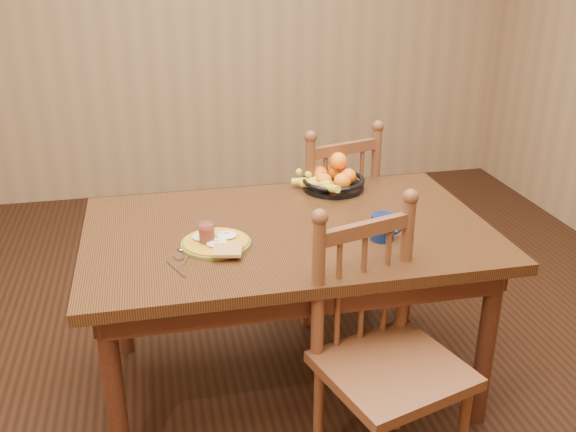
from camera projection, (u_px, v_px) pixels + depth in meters
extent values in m
cube|color=black|center=(288.00, 382.00, 2.85)|extent=(4.50, 5.00, 0.01)
cube|color=#846242|center=(213.00, 10.00, 4.57)|extent=(4.50, 0.01, 2.70)
cube|color=black|center=(288.00, 233.00, 2.56)|extent=(1.60, 1.00, 0.04)
cube|color=black|center=(269.00, 210.00, 2.97)|extent=(1.40, 0.04, 0.10)
cube|color=black|center=(314.00, 301.00, 2.22)|extent=(1.40, 0.04, 0.10)
cube|color=black|center=(453.00, 233.00, 2.73)|extent=(0.04, 0.84, 0.10)
cube|color=black|center=(104.00, 267.00, 2.45)|extent=(0.04, 0.84, 0.10)
cylinder|color=black|center=(115.00, 396.00, 2.22)|extent=(0.07, 0.07, 0.70)
cylinder|color=black|center=(486.00, 346.00, 2.49)|extent=(0.07, 0.07, 0.70)
cylinder|color=black|center=(120.00, 285.00, 2.93)|extent=(0.07, 0.07, 0.70)
cylinder|color=black|center=(407.00, 256.00, 3.21)|extent=(0.07, 0.07, 0.70)
cube|color=#4F2D17|center=(321.00, 223.00, 3.32)|extent=(0.56, 0.54, 0.04)
cylinder|color=#4F2D17|center=(332.00, 244.00, 3.63)|extent=(0.04, 0.04, 0.44)
cylinder|color=#4F2D17|center=(274.00, 259.00, 3.47)|extent=(0.04, 0.04, 0.44)
cylinder|color=#4F2D17|center=(367.00, 270.00, 3.35)|extent=(0.04, 0.04, 0.44)
cylinder|color=#4F2D17|center=(306.00, 286.00, 3.19)|extent=(0.04, 0.04, 0.44)
cylinder|color=#4F2D17|center=(375.00, 179.00, 3.13)|extent=(0.05, 0.05, 0.53)
cylinder|color=#4F2D17|center=(310.00, 192.00, 2.97)|extent=(0.05, 0.05, 0.53)
cylinder|color=#4F2D17|center=(343.00, 196.00, 3.07)|extent=(0.02, 0.02, 0.41)
cube|color=#4F2D17|center=(345.00, 148.00, 2.98)|extent=(0.36, 0.13, 0.05)
cube|color=#4F2D17|center=(393.00, 370.00, 2.18)|extent=(0.55, 0.54, 0.04)
cylinder|color=#4F2D17|center=(318.00, 414.00, 2.33)|extent=(0.04, 0.04, 0.44)
cylinder|color=#4F2D17|center=(399.00, 383.00, 2.49)|extent=(0.04, 0.04, 0.44)
cylinder|color=#4F2D17|center=(318.00, 290.00, 2.15)|extent=(0.04, 0.04, 0.53)
cylinder|color=#4F2D17|center=(405.00, 265.00, 2.31)|extent=(0.04, 0.04, 0.53)
cylinder|color=#4F2D17|center=(363.00, 290.00, 2.25)|extent=(0.02, 0.02, 0.41)
cube|color=#4F2D17|center=(366.00, 229.00, 2.16)|extent=(0.36, 0.13, 0.05)
cylinder|color=#59601E|center=(216.00, 244.00, 2.41)|extent=(0.26, 0.26, 0.01)
cylinder|color=#BE7C18|center=(216.00, 242.00, 2.40)|extent=(0.24, 0.24, 0.01)
ellipsoid|color=silver|center=(203.00, 236.00, 2.42)|extent=(0.08, 0.08, 0.01)
cube|color=#F2E08C|center=(203.00, 234.00, 2.42)|extent=(0.02, 0.02, 0.01)
ellipsoid|color=silver|center=(227.00, 235.00, 2.43)|extent=(0.08, 0.08, 0.01)
cube|color=#F2E08C|center=(227.00, 232.00, 2.43)|extent=(0.02, 0.02, 0.01)
ellipsoid|color=silver|center=(217.00, 243.00, 2.37)|extent=(0.08, 0.08, 0.01)
cube|color=#F2E08C|center=(217.00, 240.00, 2.37)|extent=(0.02, 0.02, 0.01)
cube|color=brown|center=(227.00, 250.00, 2.31)|extent=(0.12, 0.12, 0.01)
cube|color=silver|center=(176.00, 268.00, 2.23)|extent=(0.07, 0.14, 0.00)
cube|color=silver|center=(178.00, 257.00, 2.31)|extent=(0.04, 0.05, 0.00)
cube|color=silver|center=(187.00, 257.00, 2.31)|extent=(0.05, 0.12, 0.00)
ellipsoid|color=silver|center=(182.00, 248.00, 2.37)|extent=(0.03, 0.04, 0.01)
cylinder|color=#0A1639|center=(382.00, 227.00, 2.44)|extent=(0.09, 0.09, 0.10)
torus|color=#0A1639|center=(395.00, 226.00, 2.45)|extent=(0.07, 0.03, 0.07)
cylinder|color=black|center=(383.00, 216.00, 2.42)|extent=(0.08, 0.08, 0.00)
cylinder|color=silver|center=(207.00, 235.00, 2.38)|extent=(0.06, 0.06, 0.09)
cylinder|color=maroon|center=(207.00, 237.00, 2.39)|extent=(0.05, 0.05, 0.07)
cylinder|color=black|center=(333.00, 187.00, 2.95)|extent=(0.28, 0.28, 0.02)
torus|color=black|center=(333.00, 180.00, 2.94)|extent=(0.29, 0.29, 0.02)
cylinder|color=black|center=(333.00, 189.00, 2.95)|extent=(0.10, 0.10, 0.01)
sphere|color=orange|center=(348.00, 176.00, 2.95)|extent=(0.07, 0.07, 0.07)
sphere|color=orange|center=(334.00, 172.00, 3.00)|extent=(0.08, 0.08, 0.08)
sphere|color=orange|center=(319.00, 174.00, 2.96)|extent=(0.08, 0.08, 0.08)
sphere|color=orange|center=(324.00, 181.00, 2.88)|extent=(0.07, 0.07, 0.07)
sphere|color=orange|center=(342.00, 181.00, 2.88)|extent=(0.08, 0.08, 0.08)
sphere|color=orange|center=(338.00, 161.00, 2.94)|extent=(0.08, 0.08, 0.08)
cylinder|color=yellow|center=(317.00, 184.00, 2.88)|extent=(0.10, 0.17, 0.07)
cylinder|color=yellow|center=(310.00, 181.00, 2.92)|extent=(0.14, 0.15, 0.07)
cylinder|color=yellow|center=(326.00, 188.00, 2.84)|extent=(0.06, 0.18, 0.07)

